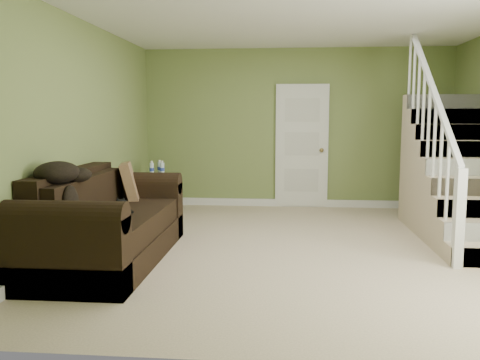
% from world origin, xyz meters
% --- Properties ---
extents(floor, '(5.00, 5.50, 0.01)m').
position_xyz_m(floor, '(0.00, 0.00, 0.00)').
color(floor, tan).
rests_on(floor, ground).
extents(ceiling, '(5.00, 5.50, 0.01)m').
position_xyz_m(ceiling, '(0.00, 0.00, 2.60)').
color(ceiling, white).
rests_on(ceiling, wall_back).
extents(wall_back, '(5.00, 0.04, 2.60)m').
position_xyz_m(wall_back, '(0.00, 2.75, 1.30)').
color(wall_back, olive).
rests_on(wall_back, floor).
extents(wall_front, '(5.00, 0.04, 2.60)m').
position_xyz_m(wall_front, '(0.00, -2.75, 1.30)').
color(wall_front, olive).
rests_on(wall_front, floor).
extents(wall_left, '(0.04, 5.50, 2.60)m').
position_xyz_m(wall_left, '(-2.50, 0.00, 1.30)').
color(wall_left, olive).
rests_on(wall_left, floor).
extents(baseboard_back, '(5.00, 0.04, 0.12)m').
position_xyz_m(baseboard_back, '(0.00, 2.72, 0.06)').
color(baseboard_back, white).
rests_on(baseboard_back, floor).
extents(baseboard_left, '(0.04, 5.50, 0.12)m').
position_xyz_m(baseboard_left, '(-2.47, 0.00, 0.06)').
color(baseboard_left, white).
rests_on(baseboard_left, floor).
extents(door, '(0.86, 0.12, 2.02)m').
position_xyz_m(door, '(0.10, 2.71, 1.01)').
color(door, white).
rests_on(door, floor).
extents(staircase, '(1.00, 2.51, 2.82)m').
position_xyz_m(staircase, '(1.99, 0.97, 0.64)').
color(staircase, tan).
rests_on(staircase, floor).
extents(sofa, '(1.04, 2.40, 0.95)m').
position_xyz_m(sofa, '(-2.02, -0.66, 0.36)').
color(sofa, black).
rests_on(sofa, floor).
extents(side_table, '(0.53, 0.53, 0.83)m').
position_xyz_m(side_table, '(-2.09, 1.80, 0.31)').
color(side_table, black).
rests_on(side_table, floor).
extents(cat, '(0.25, 0.42, 0.20)m').
position_xyz_m(cat, '(-1.81, -0.78, 0.59)').
color(cat, black).
rests_on(cat, sofa).
extents(banana, '(0.15, 0.16, 0.05)m').
position_xyz_m(banana, '(-1.94, -1.13, 0.54)').
color(banana, yellow).
rests_on(banana, sofa).
extents(throw_pillow, '(0.32, 0.49, 0.47)m').
position_xyz_m(throw_pillow, '(-2.03, 0.20, 0.72)').
color(throw_pillow, '#543521').
rests_on(throw_pillow, sofa).
extents(throw_blanket, '(0.46, 0.56, 0.21)m').
position_xyz_m(throw_blanket, '(-2.28, -1.19, 0.98)').
color(throw_blanket, black).
rests_on(throw_blanket, sofa).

